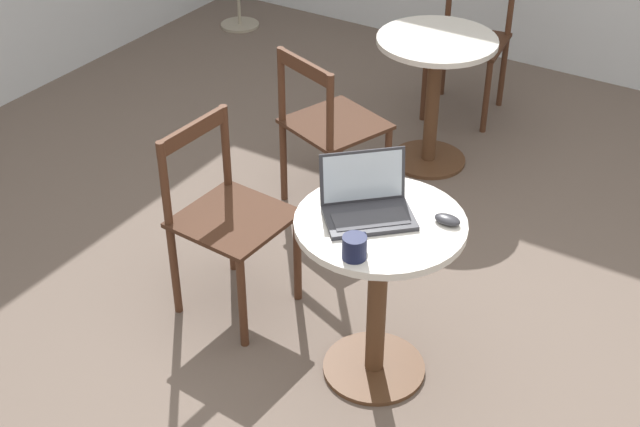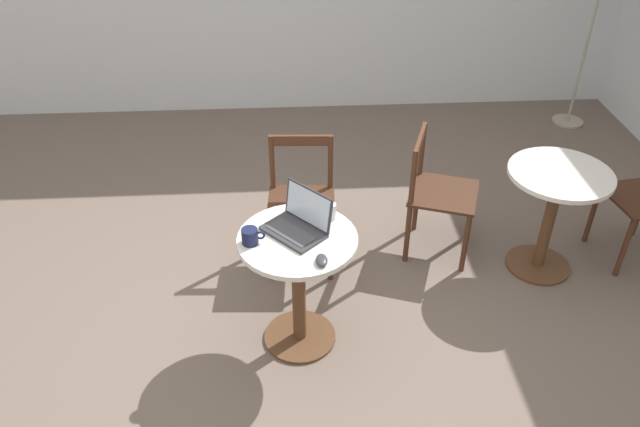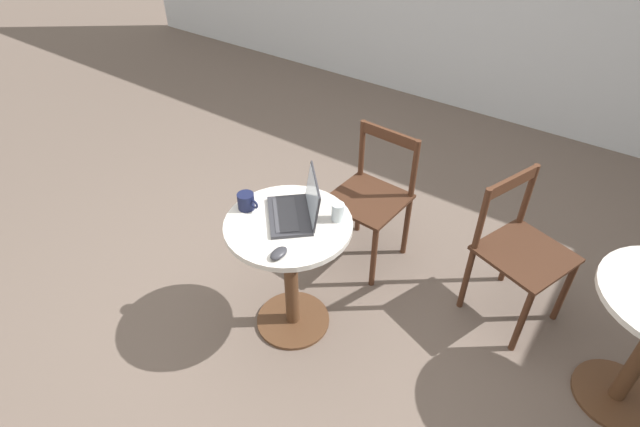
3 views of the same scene
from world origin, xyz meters
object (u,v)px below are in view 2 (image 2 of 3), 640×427
Objects in this scene: chair_mid_left at (437,194)px; drinking_glass at (330,211)px; laptop at (298,223)px; cafe_table_near at (298,269)px; cafe_table_mid at (554,201)px; chair_near_back at (301,202)px; mouse at (322,260)px; mug at (250,236)px.

chair_mid_left is 9.16× the size of drinking_glass.
drinking_glass is (0.18, 0.10, 0.00)m from laptop.
cafe_table_near is 0.86× the size of chair_mid_left.
cafe_table_near is 1.73m from cafe_table_mid.
drinking_glass is (-1.45, -0.40, 0.27)m from cafe_table_mid.
cafe_table_mid is at bearing 15.54° from drinking_glass.
chair_near_back reaches higher than cafe_table_mid.
chair_mid_left is 1.06m from drinking_glass.
laptop is 0.20m from drinking_glass.
drinking_glass reaches higher than cafe_table_near.
chair_mid_left reaches higher than drinking_glass.
laptop is at bearing -141.74° from chair_mid_left.
cafe_table_mid is at bearing 27.10° from mouse.
chair_mid_left is at bearing 2.82° from chair_near_back.
chair_near_back is at bearing 103.29° from drinking_glass.
cafe_table_near is 0.36m from mug.
cafe_table_mid is 1.87× the size of laptop.
chair_mid_left is at bearing 40.33° from cafe_table_near.
drinking_glass is (0.19, 0.16, 0.27)m from cafe_table_near.
chair_mid_left is (0.95, 0.81, -0.08)m from cafe_table_near.
mouse is at bearing -129.33° from chair_mid_left.
cafe_table_near is 1.25m from chair_mid_left.
chair_near_back is 2.16× the size of laptop.
cafe_table_mid is (1.64, 0.57, 0.00)m from cafe_table_near.
mug is (-0.29, -0.79, 0.34)m from chair_near_back.
laptop is (-0.04, -0.70, 0.34)m from chair_near_back.
chair_mid_left is 1.25m from laptop.
cafe_table_near is 0.36m from drinking_glass.
chair_mid_left is 1.50m from mug.
laptop is 0.27m from mug.
cafe_table_near is at bearing 118.22° from mouse.
mouse reaches higher than cafe_table_mid.
chair_near_back is 9.16× the size of drinking_glass.
drinking_glass reaches higher than mug.
laptop is 4.00× the size of mouse.
cafe_table_mid is 1.73m from mouse.
drinking_glass is at bearing -139.85° from chair_mid_left.
chair_near_back is at bearing 94.16° from mouse.
cafe_table_near is 1.00× the size of cafe_table_mid.
laptop is at bearing 83.64° from cafe_table_near.
drinking_glass is (-0.77, -0.65, 0.34)m from chair_mid_left.
chair_mid_left is at bearing 160.51° from cafe_table_mid.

